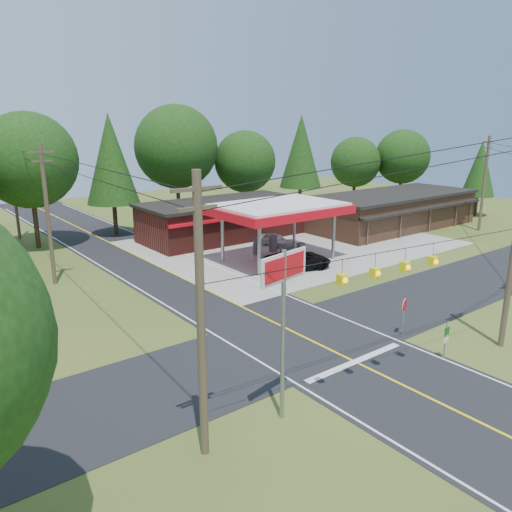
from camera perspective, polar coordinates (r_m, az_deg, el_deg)
ground at (r=27.69m, az=5.62°, el=-9.29°), size 120.00×120.00×0.00m
main_highway at (r=27.68m, az=5.62°, el=-9.27°), size 8.00×120.00×0.02m
cross_road at (r=27.68m, az=5.62°, el=-9.26°), size 70.00×7.00×0.02m
lane_center_yellow at (r=27.68m, az=5.62°, el=-9.24°), size 0.15×110.00×0.00m
gas_canopy at (r=41.54m, az=2.63°, el=5.20°), size 10.60×7.40×4.88m
convenience_store at (r=50.42m, az=-3.86°, el=4.23°), size 16.40×7.55×3.80m
strip_building at (r=57.65m, az=15.31°, el=5.10°), size 20.40×8.75×3.80m
utility_pole_near_left at (r=16.64m, az=-6.32°, el=-6.86°), size 1.80×0.30×10.00m
utility_pole_far_left at (r=37.98m, az=-22.73°, el=4.54°), size 1.80×0.30×10.00m
utility_pole_far_right at (r=58.51m, az=24.64°, el=7.67°), size 1.80×0.30×10.00m
utility_pole_north at (r=54.78m, az=-25.92°, el=6.63°), size 0.30×0.30×9.50m
overhead_beacons at (r=21.13m, az=15.18°, el=0.35°), size 17.04×2.04×1.03m
treeline_backdrop at (r=46.21m, az=-14.35°, el=9.79°), size 70.27×51.59×13.30m
suv_car at (r=39.79m, az=4.80°, el=-0.47°), size 6.64×6.64×1.51m
sedan_car at (r=47.17m, az=2.25°, el=1.86°), size 4.04×4.04×1.19m
big_stop_sign at (r=18.63m, az=3.19°, el=-4.58°), size 2.53×0.59×6.90m
octagonal_stop_sign at (r=28.44m, az=16.59°, el=-5.76°), size 0.72×0.31×2.14m
route_sign_post at (r=26.55m, az=20.88°, el=-8.70°), size 0.39×0.09×1.92m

